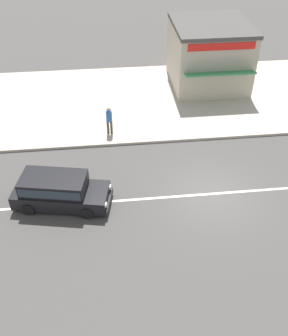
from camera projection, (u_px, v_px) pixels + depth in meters
ground_plane at (211, 194)px, 18.97m from camera, size 160.00×160.00×0.00m
lane_centre_stripe at (211, 194)px, 18.97m from camera, size 50.40×0.14×0.01m
kerb_strip at (177, 98)px, 26.30m from camera, size 68.00×10.00×0.15m
minivan_black_0 at (58, 190)px, 17.94m from camera, size 4.68×2.54×1.56m
pedestrian_by_shop at (109, 118)px, 22.21m from camera, size 0.34×0.34×1.71m
shopfront_corner_warung at (209, 54)px, 26.58m from camera, size 5.01×6.00×4.17m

